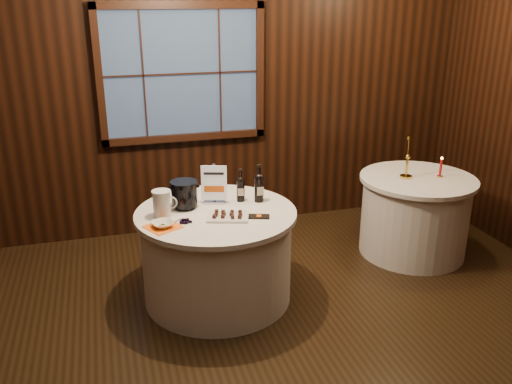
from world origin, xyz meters
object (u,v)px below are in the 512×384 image
object	(u,v)px
chocolate_plate	(228,216)
ice_bucket	(184,194)
glass_pitcher	(162,203)
red_candle	(441,169)
cracker_bowl	(163,224)
main_table	(217,255)
port_bottle_right	(259,186)
port_bottle_left	(241,187)
grape_bunch	(185,221)
sign_stand	(215,190)
brass_candlestick	(407,163)
chocolate_box	(259,217)
side_table	(414,215)

from	to	relation	value
chocolate_plate	ice_bucket	bearing A→B (deg)	133.01
glass_pitcher	red_candle	world-z (taller)	glass_pitcher
cracker_bowl	red_candle	size ratio (longest dim) A/B	0.81
red_candle	main_table	bearing A→B (deg)	-173.46
port_bottle_right	cracker_bowl	world-z (taller)	port_bottle_right
ice_bucket	glass_pitcher	xyz separation A→B (m)	(-0.19, -0.12, -0.01)
port_bottle_left	ice_bucket	world-z (taller)	port_bottle_left
grape_bunch	red_candle	distance (m)	2.50
sign_stand	port_bottle_right	bearing A→B (deg)	7.34
cracker_bowl	red_candle	bearing A→B (deg)	9.62
chocolate_plate	cracker_bowl	size ratio (longest dim) A/B	2.29
port_bottle_right	grape_bunch	distance (m)	0.72
cracker_bowl	brass_candlestick	bearing A→B (deg)	12.64
port_bottle_left	cracker_bowl	distance (m)	0.78
ice_bucket	brass_candlestick	xyz separation A→B (m)	(2.10, 0.18, 0.03)
ice_bucket	chocolate_plate	distance (m)	0.43
port_bottle_left	ice_bucket	distance (m)	0.47
chocolate_plate	red_candle	distance (m)	2.17
ice_bucket	glass_pitcher	distance (m)	0.23
sign_stand	chocolate_box	size ratio (longest dim) A/B	2.08
main_table	glass_pitcher	world-z (taller)	glass_pitcher
chocolate_plate	sign_stand	bearing A→B (deg)	94.95
chocolate_plate	side_table	bearing A→B (deg)	13.36
ice_bucket	red_candle	bearing A→B (deg)	2.60
cracker_bowl	brass_candlestick	distance (m)	2.38
glass_pitcher	port_bottle_right	bearing A→B (deg)	16.41
port_bottle_left	red_candle	bearing A→B (deg)	16.41
chocolate_plate	red_candle	world-z (taller)	red_candle
port_bottle_right	brass_candlestick	bearing A→B (deg)	5.90
cracker_bowl	red_candle	world-z (taller)	red_candle
side_table	chocolate_plate	xyz separation A→B (m)	(-1.94, -0.46, 0.40)
brass_candlestick	red_candle	distance (m)	0.33
sign_stand	red_candle	distance (m)	2.17
side_table	chocolate_box	size ratio (longest dim) A/B	6.69
port_bottle_left	port_bottle_right	world-z (taller)	port_bottle_right
brass_candlestick	sign_stand	bearing A→B (deg)	-175.44
chocolate_plate	cracker_bowl	xyz separation A→B (m)	(-0.50, -0.03, 0.01)
glass_pitcher	cracker_bowl	world-z (taller)	glass_pitcher
glass_pitcher	brass_candlestick	distance (m)	2.32
side_table	ice_bucket	bearing A→B (deg)	-175.93
port_bottle_right	red_candle	world-z (taller)	port_bottle_right
grape_bunch	cracker_bowl	bearing A→B (deg)	-167.92
glass_pitcher	red_candle	bearing A→B (deg)	14.56
sign_stand	chocolate_box	bearing A→B (deg)	-38.86
port_bottle_left	grape_bunch	bearing A→B (deg)	-133.85
side_table	red_candle	bearing A→B (deg)	-14.02
glass_pitcher	chocolate_plate	bearing A→B (deg)	-11.18
chocolate_box	grape_bunch	bearing A→B (deg)	-167.11
main_table	glass_pitcher	xyz separation A→B (m)	(-0.41, 0.02, 0.49)
main_table	port_bottle_right	distance (m)	0.66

